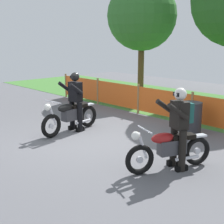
{
  "coord_description": "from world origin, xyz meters",
  "views": [
    {
      "loc": [
        6.53,
        -5.17,
        2.68
      ],
      "look_at": [
        0.93,
        0.02,
        0.9
      ],
      "focal_mm": 52.26,
      "sensor_mm": 36.0,
      "label": 1
    }
  ],
  "objects_px": {
    "motorcycle_trailing": "(169,149)",
    "rider_trailing": "(179,124)",
    "oil_drum": "(191,118)",
    "rider_lead": "(75,99)",
    "motorcycle_lead": "(70,116)"
  },
  "relations": [
    {
      "from": "rider_lead",
      "to": "oil_drum",
      "type": "height_order",
      "value": "rider_lead"
    },
    {
      "from": "motorcycle_trailing",
      "to": "oil_drum",
      "type": "bearing_deg",
      "value": -133.63
    },
    {
      "from": "motorcycle_lead",
      "to": "rider_trailing",
      "type": "height_order",
      "value": "rider_trailing"
    },
    {
      "from": "rider_lead",
      "to": "rider_trailing",
      "type": "relative_size",
      "value": 1.0
    },
    {
      "from": "motorcycle_trailing",
      "to": "rider_lead",
      "type": "relative_size",
      "value": 1.11
    },
    {
      "from": "motorcycle_lead",
      "to": "rider_lead",
      "type": "bearing_deg",
      "value": -179.43
    },
    {
      "from": "rider_lead",
      "to": "oil_drum",
      "type": "xyz_separation_m",
      "value": [
        2.4,
        2.26,
        -0.48
      ]
    },
    {
      "from": "rider_lead",
      "to": "rider_trailing",
      "type": "xyz_separation_m",
      "value": [
        3.68,
        -0.12,
        0.03
      ]
    },
    {
      "from": "rider_trailing",
      "to": "motorcycle_trailing",
      "type": "bearing_deg",
      "value": 0.51
    },
    {
      "from": "rider_lead",
      "to": "oil_drum",
      "type": "relative_size",
      "value": 1.92
    },
    {
      "from": "rider_trailing",
      "to": "oil_drum",
      "type": "xyz_separation_m",
      "value": [
        -1.28,
        2.39,
        -0.51
      ]
    },
    {
      "from": "oil_drum",
      "to": "motorcycle_lead",
      "type": "bearing_deg",
      "value": -133.91
    },
    {
      "from": "motorcycle_trailing",
      "to": "rider_trailing",
      "type": "xyz_separation_m",
      "value": [
        0.08,
        0.2,
        0.5
      ]
    },
    {
      "from": "motorcycle_trailing",
      "to": "oil_drum",
      "type": "xyz_separation_m",
      "value": [
        -1.21,
        2.59,
        -0.01
      ]
    },
    {
      "from": "motorcycle_lead",
      "to": "rider_trailing",
      "type": "bearing_deg",
      "value": 84.25
    }
  ]
}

